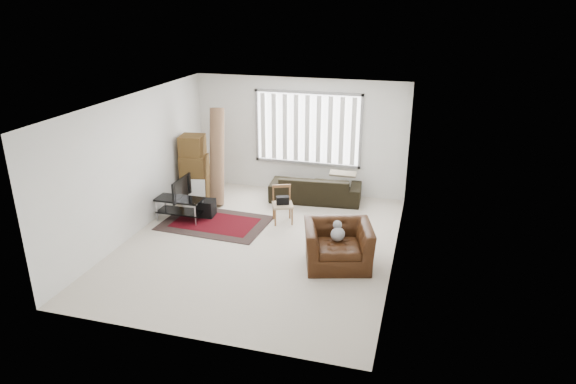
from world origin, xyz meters
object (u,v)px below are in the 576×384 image
(tv_stand, at_px, (180,204))
(armchair, at_px, (338,242))
(moving_boxes, at_px, (194,171))
(sofa, at_px, (316,184))
(side_chair, at_px, (283,203))

(tv_stand, relative_size, armchair, 0.70)
(moving_boxes, distance_m, armchair, 4.29)
(moving_boxes, distance_m, sofa, 2.77)
(moving_boxes, bearing_deg, side_chair, -16.04)
(moving_boxes, distance_m, side_chair, 2.38)
(tv_stand, relative_size, sofa, 0.47)
(sofa, bearing_deg, tv_stand, 31.49)
(moving_boxes, relative_size, sofa, 0.74)
(side_chair, bearing_deg, moving_boxes, 140.67)
(side_chair, height_order, armchair, armchair)
(moving_boxes, bearing_deg, tv_stand, -80.83)
(tv_stand, xyz_separation_m, sofa, (2.48, 1.84, 0.04))
(tv_stand, distance_m, side_chair, 2.15)
(moving_boxes, height_order, side_chair, moving_boxes)
(side_chair, xyz_separation_m, armchair, (1.43, -1.49, 0.00))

